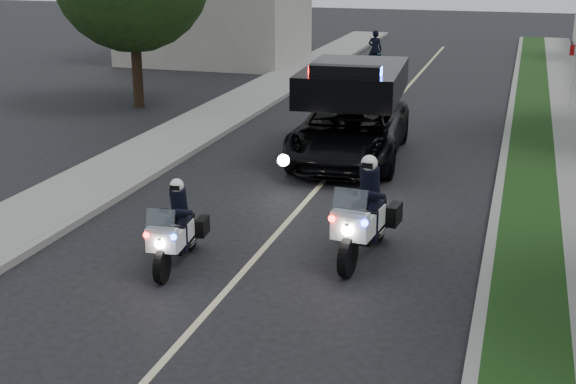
# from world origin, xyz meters

# --- Properties ---
(ground) EXTENTS (120.00, 120.00, 0.00)m
(ground) POSITION_xyz_m (0.00, 0.00, 0.00)
(ground) COLOR black
(ground) RESTS_ON ground
(curb_right) EXTENTS (0.20, 60.00, 0.15)m
(curb_right) POSITION_xyz_m (4.10, 10.00, 0.07)
(curb_right) COLOR gray
(curb_right) RESTS_ON ground
(grass_verge) EXTENTS (1.20, 60.00, 0.16)m
(grass_verge) POSITION_xyz_m (4.80, 10.00, 0.08)
(grass_verge) COLOR #193814
(grass_verge) RESTS_ON ground
(curb_left) EXTENTS (0.20, 60.00, 0.15)m
(curb_left) POSITION_xyz_m (-4.10, 10.00, 0.07)
(curb_left) COLOR gray
(curb_left) RESTS_ON ground
(sidewalk_left) EXTENTS (2.00, 60.00, 0.16)m
(sidewalk_left) POSITION_xyz_m (-5.20, 10.00, 0.08)
(sidewalk_left) COLOR gray
(sidewalk_left) RESTS_ON ground
(lane_marking) EXTENTS (0.12, 50.00, 0.01)m
(lane_marking) POSITION_xyz_m (0.00, 10.00, 0.00)
(lane_marking) COLOR #BFB78C
(lane_marking) RESTS_ON ground
(police_moto_left) EXTENTS (0.84, 1.91, 1.58)m
(police_moto_left) POSITION_xyz_m (-1.24, 2.54, 0.00)
(police_moto_left) COLOR white
(police_moto_left) RESTS_ON ground
(police_moto_right) EXTENTS (1.01, 2.31, 1.90)m
(police_moto_right) POSITION_xyz_m (1.89, 3.88, 0.00)
(police_moto_right) COLOR white
(police_moto_right) RESTS_ON ground
(police_suv) EXTENTS (3.09, 6.02, 2.84)m
(police_suv) POSITION_xyz_m (0.14, 10.47, 0.00)
(police_suv) COLOR black
(police_suv) RESTS_ON ground
(bicycle) EXTENTS (0.67, 1.77, 0.91)m
(bicycle) POSITION_xyz_m (-2.00, 25.03, 0.00)
(bicycle) COLOR black
(bicycle) RESTS_ON ground
(cyclist) EXTENTS (0.60, 0.40, 1.67)m
(cyclist) POSITION_xyz_m (-2.00, 25.03, 0.00)
(cyclist) COLOR black
(cyclist) RESTS_ON ground
(sign_post) EXTENTS (0.39, 0.39, 2.34)m
(sign_post) POSITION_xyz_m (6.00, 18.61, 0.00)
(sign_post) COLOR #B50C12
(sign_post) RESTS_ON ground
(tree_left_near) EXTENTS (6.51, 6.51, 8.91)m
(tree_left_near) POSITION_xyz_m (-8.48, 15.06, 0.00)
(tree_left_near) COLOR #214115
(tree_left_near) RESTS_ON ground
(tree_left_far) EXTENTS (6.44, 6.44, 10.31)m
(tree_left_far) POSITION_xyz_m (-9.70, 26.16, 0.00)
(tree_left_far) COLOR #123410
(tree_left_far) RESTS_ON ground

